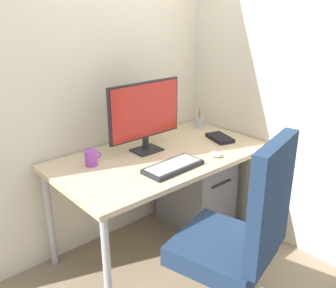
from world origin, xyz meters
name	(u,v)px	position (x,y,z in m)	size (l,w,h in m)	color
ground_plane	(162,246)	(0.00, 0.00, 0.00)	(8.00, 8.00, 0.00)	gray
wall_back	(120,49)	(0.00, 0.43, 1.40)	(2.94, 0.04, 2.80)	beige
wall_side_right	(263,49)	(0.76, -0.21, 1.40)	(0.04, 2.28, 2.80)	beige
desk	(161,163)	(0.00, 0.00, 0.68)	(1.46, 0.80, 0.74)	#D1B78C
office_chair	(239,236)	(-0.14, -0.79, 0.57)	(0.64, 0.63, 1.12)	black
filing_cabinet	(196,187)	(0.43, 0.08, 0.32)	(0.40, 0.53, 0.64)	slate
monitor	(145,113)	(-0.03, 0.12, 1.01)	(0.57, 0.15, 0.48)	black
keyboard	(173,167)	(-0.10, -0.23, 0.76)	(0.39, 0.19, 0.03)	black
mouse	(216,154)	(0.25, -0.27, 0.76)	(0.06, 0.09, 0.04)	#9EA0A5
pen_holder	(200,123)	(0.60, 0.22, 0.79)	(0.08, 0.08, 0.17)	#B2B5BA
notebook	(220,138)	(0.51, -0.07, 0.76)	(0.13, 0.22, 0.03)	black
coffee_mug	(91,158)	(-0.44, 0.15, 0.79)	(0.11, 0.08, 0.10)	purple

